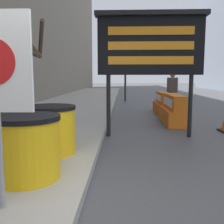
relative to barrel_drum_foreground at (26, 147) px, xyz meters
name	(u,v)px	position (x,y,z in m)	size (l,w,h in m)	color
ground_plane	(81,210)	(0.78, -0.54, -0.54)	(120.00, 120.00, 0.00)	#474749
bare_tree	(23,64)	(-2.44, 6.36, 1.36)	(1.85, 1.95, 3.53)	#4C3D2D
barrel_drum_foreground	(26,147)	(0.00, 0.00, 0.00)	(0.87, 0.87, 0.81)	yellow
barrel_drum_middle	(50,130)	(-0.01, 1.10, 0.00)	(0.87, 0.87, 0.81)	yellow
message_board	(150,45)	(1.83, 3.02, 1.60)	(2.53, 0.36, 2.87)	black
jersey_barrier_orange_near	(174,111)	(2.78, 4.85, -0.15)	(0.63, 1.80, 0.89)	orange
jersey_barrier_orange_far	(163,104)	(2.78, 7.18, -0.18)	(0.55, 1.90, 0.83)	orange
traffic_cone_mid	(168,104)	(2.99, 7.26, -0.20)	(0.39, 0.39, 0.69)	black
traffic_light_near_curb	(126,50)	(1.34, 12.41, 2.42)	(0.28, 0.44, 4.09)	#2D2D30
pedestrian_worker	(172,88)	(3.26, 7.85, 0.41)	(0.48, 0.37, 1.61)	#23283D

